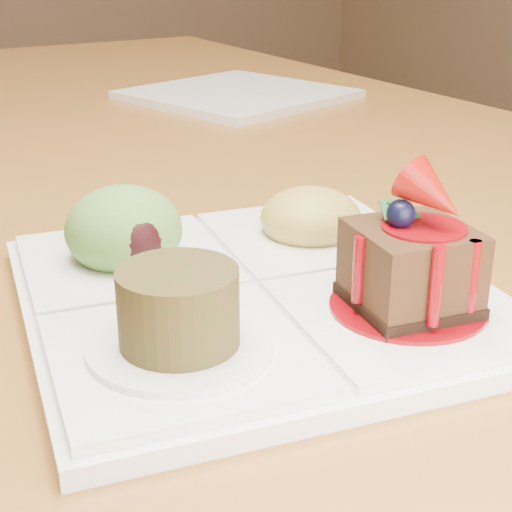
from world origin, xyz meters
TOP-DOWN VIEW (x-y plane):
  - dining_table at (0.00, 0.00)m, footprint 1.00×1.80m
  - sampler_plate at (-0.11, -0.43)m, footprint 0.33×0.33m
  - second_plate at (0.22, 0.17)m, footprint 0.33×0.33m

SIDE VIEW (x-z plane):
  - dining_table at x=0.00m, z-range 0.31..1.06m
  - second_plate at x=0.22m, z-range 0.75..0.76m
  - sampler_plate at x=-0.11m, z-range 0.72..0.83m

